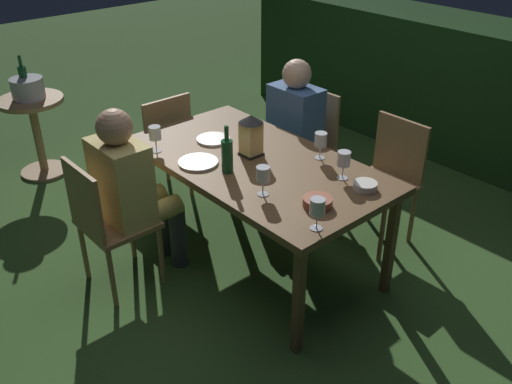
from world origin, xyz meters
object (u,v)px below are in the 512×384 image
object	(u,v)px
plate_b	(198,162)
chair_side_right_a	(306,141)
green_bottle_on_table	(227,155)
wine_glass_c	(317,208)
plate_a	(213,139)
dining_table	(256,169)
wine_glass_b	(263,176)
side_table	(35,124)
bowl_olives	(365,186)
chair_head_near	(162,143)
wine_glass_e	(155,134)
lantern_centerpiece	(251,133)
person_in_mustard	(132,187)
ice_bucket	(27,87)
person_in_blue	(289,130)
wine_glass_d	(321,141)
chair_side_right_b	(387,176)
bowl_bread	(318,202)
wine_glass_a	(344,160)
chair_side_left_a	(106,220)

from	to	relation	value
plate_b	chair_side_right_a	bearing A→B (deg)	98.92
green_bottle_on_table	wine_glass_c	world-z (taller)	green_bottle_on_table
chair_side_right_a	plate_a	xyz separation A→B (m)	(-0.03, -0.87, 0.26)
dining_table	plate_b	xyz separation A→B (m)	(-0.20, -0.29, 0.06)
wine_glass_b	side_table	distance (m)	2.56
dining_table	bowl_olives	bearing A→B (deg)	18.25
chair_head_near	wine_glass_e	distance (m)	0.79
lantern_centerpiece	bowl_olives	bearing A→B (deg)	14.24
person_in_mustard	ice_bucket	xyz separation A→B (m)	(-1.79, 0.10, 0.14)
person_in_blue	wine_glass_c	world-z (taller)	person_in_blue
person_in_blue	wine_glass_e	size ratio (longest dim) A/B	6.80
dining_table	person_in_mustard	bearing A→B (deg)	-120.19
green_bottle_on_table	person_in_mustard	bearing A→B (deg)	-131.65
green_bottle_on_table	wine_glass_d	distance (m)	0.59
wine_glass_d	person_in_blue	bearing A→B (deg)	151.32
chair_side_right_b	bowl_bread	bearing A→B (deg)	-76.08
chair_head_near	lantern_centerpiece	size ratio (longest dim) A/B	3.28
wine_glass_e	wine_glass_b	bearing A→B (deg)	9.30
wine_glass_a	bowl_bread	bearing A→B (deg)	-70.60
side_table	wine_glass_b	bearing A→B (deg)	6.94
wine_glass_e	ice_bucket	distance (m)	1.67
ice_bucket	wine_glass_e	bearing A→B (deg)	5.71
bowl_olives	chair_side_right_a	bearing A→B (deg)	149.06
wine_glass_a	bowl_olives	xyz separation A→B (m)	(0.17, -0.00, -0.10)
chair_side_right_a	green_bottle_on_table	xyz separation A→B (m)	(0.38, -1.07, 0.37)
wine_glass_d	side_table	xyz separation A→B (m)	(-2.41, -0.87, -0.41)
dining_table	wine_glass_d	size ratio (longest dim) A/B	10.02
chair_side_right_b	chair_head_near	world-z (taller)	same
chair_side_left_a	side_table	size ratio (longest dim) A/B	1.28
chair_side_right_a	wine_glass_b	size ratio (longest dim) A/B	5.15
chair_side_left_a	bowl_olives	size ratio (longest dim) A/B	6.46
person_in_mustard	chair_head_near	bearing A→B (deg)	137.46
wine_glass_e	plate_b	distance (m)	0.35
wine_glass_a	ice_bucket	bearing A→B (deg)	-163.83
dining_table	bowl_bread	bearing A→B (deg)	-10.15
wine_glass_a	wine_glass_e	xyz separation A→B (m)	(-1.02, -0.61, 0.00)
chair_side_right_a	wine_glass_e	distance (m)	1.30
person_in_blue	green_bottle_on_table	size ratio (longest dim) A/B	3.96
dining_table	wine_glass_c	xyz separation A→B (m)	(0.77, -0.27, 0.17)
green_bottle_on_table	bowl_bread	bearing A→B (deg)	10.35
ice_bucket	wine_glass_d	bearing A→B (deg)	19.88
plate_a	plate_b	bearing A→B (deg)	-52.65
dining_table	wine_glass_c	distance (m)	0.83
person_in_blue	bowl_bread	size ratio (longest dim) A/B	7.22
wine_glass_e	ice_bucket	xyz separation A→B (m)	(-1.66, -0.17, -0.09)
green_bottle_on_table	wine_glass_b	world-z (taller)	green_bottle_on_table
person_in_blue	lantern_centerpiece	xyz separation A→B (m)	(0.30, -0.62, 0.25)
person_in_blue	wine_glass_a	distance (m)	1.01
chair_side_right_b	side_table	size ratio (longest dim) A/B	1.28
person_in_blue	side_table	xyz separation A→B (m)	(-1.79, -1.21, -0.19)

